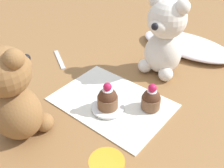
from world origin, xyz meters
The scene contains 9 objects.
ground_plane centered at (0.00, 0.00, 0.00)m, with size 4.00×4.00×0.00m, color olive.
knitted_placemat centered at (0.00, 0.00, 0.00)m, with size 0.27×0.19×0.01m, color silver.
tulle_cloth centered at (0.02, 0.35, 0.02)m, with size 0.30×0.15×0.03m, color silver.
teddy_bear_cream centered at (0.02, 0.19, 0.11)m, with size 0.11×0.12×0.21m.
teddy_bear_tan centered at (-0.08, -0.19, 0.10)m, with size 0.12×0.11×0.21m.
cupcake_near_cream_bear centered at (0.08, 0.04, 0.03)m, with size 0.04×0.04×0.07m.
saucer_plate centered at (0.01, -0.03, 0.01)m, with size 0.08×0.08×0.01m, color silver.
cupcake_near_tan_bear centered at (0.01, -0.03, 0.04)m, with size 0.05×0.05×0.07m.
teaspoon centered at (-0.25, 0.05, 0.00)m, with size 0.11×0.01×0.01m, color silver.
Camera 1 is at (0.30, -0.37, 0.41)m, focal length 42.00 mm.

